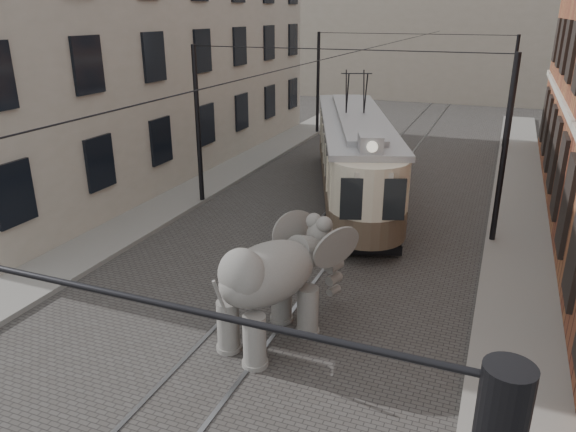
% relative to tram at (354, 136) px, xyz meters
% --- Properties ---
extents(ground, '(120.00, 120.00, 0.00)m').
position_rel_tram_xyz_m(ground, '(0.40, -9.16, -2.46)').
color(ground, '#3C3937').
extents(tram_rails, '(1.54, 80.00, 0.02)m').
position_rel_tram_xyz_m(tram_rails, '(0.40, -9.16, -2.45)').
color(tram_rails, slate).
rests_on(tram_rails, ground).
extents(sidewalk_right, '(2.00, 60.00, 0.15)m').
position_rel_tram_xyz_m(sidewalk_right, '(6.40, -9.16, -2.39)').
color(sidewalk_right, slate).
rests_on(sidewalk_right, ground).
extents(sidewalk_left, '(2.00, 60.00, 0.15)m').
position_rel_tram_xyz_m(sidewalk_left, '(-6.10, -9.16, -2.39)').
color(sidewalk_left, slate).
rests_on(sidewalk_left, ground).
extents(stucco_building, '(7.00, 24.00, 10.00)m').
position_rel_tram_xyz_m(stucco_building, '(-10.60, 0.84, 2.54)').
color(stucco_building, gray).
rests_on(stucco_building, ground).
extents(distant_block, '(28.00, 10.00, 14.00)m').
position_rel_tram_xyz_m(distant_block, '(0.40, 30.84, 4.54)').
color(distant_block, gray).
rests_on(distant_block, ground).
extents(catenary, '(11.00, 30.20, 6.00)m').
position_rel_tram_xyz_m(catenary, '(0.20, -4.16, 0.54)').
color(catenary, black).
rests_on(catenary, ground).
extents(tram, '(6.63, 12.55, 4.93)m').
position_rel_tram_xyz_m(tram, '(0.00, 0.00, 0.00)').
color(tram, '#C0B69C').
rests_on(tram, ground).
extents(elephant, '(3.84, 4.93, 2.66)m').
position_rel_tram_xyz_m(elephant, '(1.11, -11.02, -1.13)').
color(elephant, '#5D5A56').
rests_on(elephant, ground).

